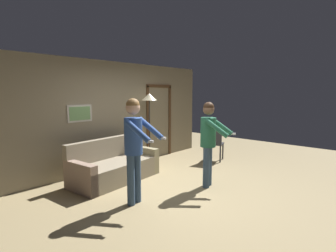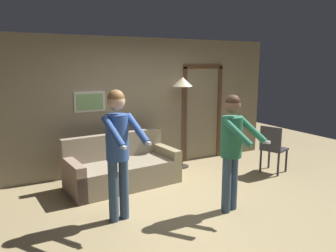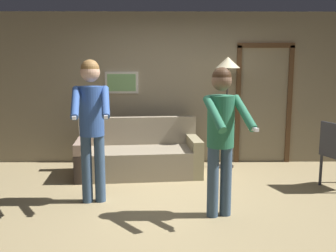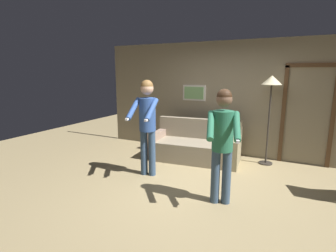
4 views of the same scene
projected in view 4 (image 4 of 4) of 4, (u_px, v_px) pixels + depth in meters
name	position (u px, v px, depth m)	size (l,w,h in m)	color
ground_plane	(195.00, 187.00, 4.41)	(12.00, 12.00, 0.00)	#99865D
back_wall_assembly	(230.00, 99.00, 6.02)	(6.40, 0.10, 2.60)	#7E725B
couch	(195.00, 147.00, 5.78)	(1.98, 1.03, 0.87)	gray
torchiere_lamp	(271.00, 88.00, 5.24)	(0.40, 0.40, 1.84)	#332D28
person_standing_left	(147.00, 119.00, 4.74)	(0.51, 0.70, 1.77)	#354D6B
person_standing_right	(223.00, 137.00, 3.69)	(0.54, 0.64, 1.68)	#395069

